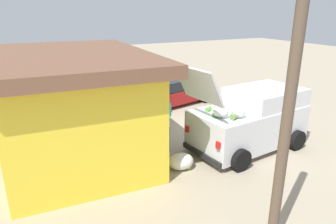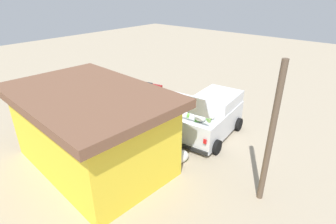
{
  "view_description": "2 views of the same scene",
  "coord_description": "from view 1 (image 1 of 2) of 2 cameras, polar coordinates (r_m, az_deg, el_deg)",
  "views": [
    {
      "loc": [
        -8.83,
        6.61,
        4.46
      ],
      "look_at": [
        1.08,
        1.6,
        0.71
      ],
      "focal_mm": 32.62,
      "sensor_mm": 36.0,
      "label": 1
    },
    {
      "loc": [
        -7.63,
        10.22,
        6.81
      ],
      "look_at": [
        0.36,
        0.86,
        0.98
      ],
      "focal_mm": 28.67,
      "sensor_mm": 36.0,
      "label": 2
    }
  ],
  "objects": [
    {
      "name": "customer_bending",
      "position": [
        9.82,
        -1.64,
        -2.87
      ],
      "size": [
        0.65,
        0.8,
        1.38
      ],
      "color": "navy",
      "rests_on": "ground_plane"
    },
    {
      "name": "storefront_bar",
      "position": [
        10.12,
        -16.98,
        1.78
      ],
      "size": [
        7.11,
        4.9,
        3.23
      ],
      "color": "yellow",
      "rests_on": "ground_plane"
    },
    {
      "name": "delivery_van",
      "position": [
        10.47,
        15.18,
        -1.36
      ],
      "size": [
        2.56,
        4.53,
        2.98
      ],
      "color": "silver",
      "rests_on": "ground_plane"
    },
    {
      "name": "ground_plane",
      "position": [
        11.9,
        9.27,
        -3.6
      ],
      "size": [
        60.0,
        60.0,
        0.0
      ],
      "primitive_type": "plane",
      "color": "tan"
    },
    {
      "name": "parked_sedan",
      "position": [
        15.04,
        0.83,
        3.79
      ],
      "size": [
        2.92,
        4.54,
        1.25
      ],
      "color": "maroon",
      "rests_on": "ground_plane"
    },
    {
      "name": "vendor_standing",
      "position": [
        10.96,
        -3.56,
        -0.06
      ],
      "size": [
        0.55,
        0.42,
        1.65
      ],
      "color": "#4C4C51",
      "rests_on": "ground_plane"
    },
    {
      "name": "unloaded_banana_pile",
      "position": [
        9.03,
        2.38,
        -9.25
      ],
      "size": [
        0.7,
        0.83,
        0.49
      ],
      "color": "silver",
      "rests_on": "ground_plane"
    },
    {
      "name": "utility_pole",
      "position": [
        5.7,
        21.17,
        -2.87
      ],
      "size": [
        0.2,
        0.2,
        4.98
      ],
      "primitive_type": "cylinder",
      "color": "brown",
      "rests_on": "ground_plane"
    },
    {
      "name": "paint_bucket",
      "position": [
        13.18,
        -4.72,
        -0.28
      ],
      "size": [
        0.27,
        0.27,
        0.38
      ],
      "primitive_type": "cylinder",
      "color": "#BF3F33",
      "rests_on": "ground_plane"
    }
  ]
}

